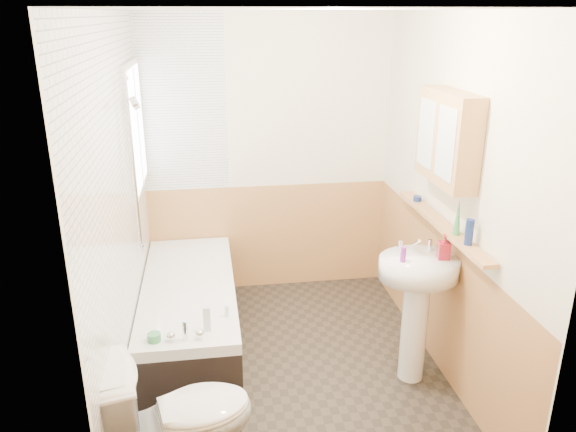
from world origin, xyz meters
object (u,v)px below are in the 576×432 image
(bathtub, at_px, (190,312))
(pine_shelf, at_px, (441,224))
(sink, at_px, (417,294))
(toilet, at_px, (179,419))
(medicine_cabinet, at_px, (447,138))

(bathtub, xyz_separation_m, pine_shelf, (1.77, -0.52, 0.84))
(pine_shelf, bearing_deg, bathtub, 163.66)
(sink, relative_size, pine_shelf, 0.74)
(sink, bearing_deg, bathtub, 169.38)
(bathtub, relative_size, pine_shelf, 1.27)
(toilet, relative_size, pine_shelf, 0.58)
(toilet, distance_m, medicine_cabinet, 2.37)
(medicine_cabinet, bearing_deg, toilet, -154.26)
(toilet, distance_m, pine_shelf, 2.13)
(bathtub, distance_m, medicine_cabinet, 2.33)
(sink, bearing_deg, pine_shelf, 52.68)
(bathtub, height_order, pine_shelf, pine_shelf)
(medicine_cabinet, bearing_deg, bathtub, 162.48)
(bathtub, relative_size, medicine_cabinet, 2.73)
(toilet, bearing_deg, pine_shelf, -76.25)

